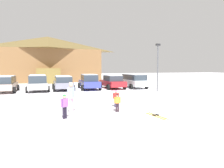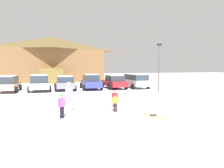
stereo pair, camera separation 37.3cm
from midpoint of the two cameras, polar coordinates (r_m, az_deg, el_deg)
The scene contains 14 objects.
ground at distance 9.07m, azimuth 12.09°, elevation -11.08°, with size 160.00×160.00×0.00m, color white.
ski_lodge at distance 38.63m, azimuth -18.11°, elevation 6.87°, with size 18.49×11.40×8.13m.
parked_beige_suv at distance 22.82m, azimuth -28.50°, elevation 0.16°, with size 2.13×4.41×1.65m.
parked_silver_wagon at distance 22.45m, azimuth -20.93°, elevation 0.44°, with size 2.42×4.50×1.72m.
parked_grey_wagon at distance 22.67m, azimuth -14.27°, elevation 0.47°, with size 2.28×4.29×1.58m.
parked_blue_hatchback at distance 23.12m, azimuth -7.04°, elevation 0.67°, with size 2.26×4.79×1.73m.
parked_red_sedan at distance 23.67m, azimuth -0.34°, elevation 0.67°, with size 2.42×4.47×1.60m.
parked_white_suv at distance 24.60m, azimuth 5.75°, elevation 1.03°, with size 2.35×4.86×1.70m.
skier_adult_in_blue_parka at distance 11.00m, azimuth -12.56°, elevation -3.31°, with size 0.42×0.54×1.67m.
skier_child_in_orange_jacket at distance 11.09m, azimuth 0.56°, elevation -5.14°, with size 0.36×0.20×0.99m.
skier_child_in_red_jacket at distance 12.46m, azimuth 0.29°, elevation -3.91°, with size 0.38×0.21×1.05m.
skier_child_in_purple_jacket at distance 9.92m, azimuth -14.46°, elevation -5.88°, with size 0.38×0.29×1.16m.
pair_of_skis at distance 10.45m, azimuth 11.49°, elevation -8.86°, with size 0.47×1.65×0.08m.
lamp_post at distance 20.99m, azimuth 12.43°, elevation 5.45°, with size 0.44×0.24×4.90m.
Camera 1 is at (-4.56, -7.51, 2.44)m, focal length 32.00 mm.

